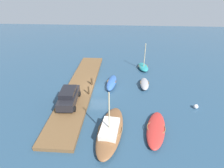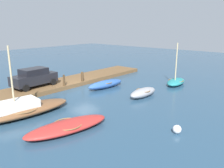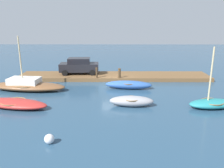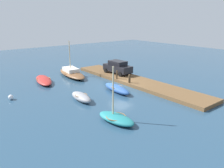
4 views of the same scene
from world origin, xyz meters
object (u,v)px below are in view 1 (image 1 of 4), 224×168
(rowboat_blue, at_px, (112,83))
(mooring_post_mid_west, at_px, (89,90))
(rowboat_teal, at_px, (143,67))
(marker_buoy, at_px, (196,107))
(sailboat_brown, at_px, (110,130))
(parked_car, at_px, (69,96))
(rowboat_grey, at_px, (144,84))
(mooring_post_west, at_px, (92,81))
(motorboat_red, at_px, (156,129))

(rowboat_blue, height_order, mooring_post_mid_west, mooring_post_mid_west)
(rowboat_teal, height_order, marker_buoy, rowboat_teal)
(rowboat_teal, xyz_separation_m, sailboat_brown, (15.22, -4.36, 0.11))
(rowboat_blue, height_order, parked_car, parked_car)
(rowboat_grey, distance_m, mooring_post_west, 7.26)
(mooring_post_mid_west, bearing_deg, rowboat_teal, 140.17)
(rowboat_grey, xyz_separation_m, marker_buoy, (4.69, 5.45, -0.14))
(rowboat_teal, xyz_separation_m, mooring_post_west, (6.62, -7.53, 0.56))
(mooring_post_west, bearing_deg, parked_car, -22.69)
(parked_car, bearing_deg, mooring_post_west, 154.46)
(rowboat_teal, relative_size, rowboat_blue, 1.00)
(motorboat_red, distance_m, parked_car, 10.11)
(mooring_post_mid_west, bearing_deg, sailboat_brown, 27.07)
(rowboat_teal, distance_m, motorboat_red, 14.61)
(rowboat_grey, relative_size, motorboat_red, 0.60)
(rowboat_teal, distance_m, parked_car, 14.60)
(mooring_post_west, xyz_separation_m, marker_buoy, (3.97, 12.66, -0.65))
(rowboat_grey, relative_size, parked_car, 0.76)
(rowboat_teal, relative_size, mooring_post_west, 4.43)
(rowboat_blue, xyz_separation_m, marker_buoy, (4.76, 10.02, -0.13))
(sailboat_brown, xyz_separation_m, parked_car, (-4.09, -5.05, 0.86))
(mooring_post_mid_west, height_order, parked_car, parked_car)
(sailboat_brown, distance_m, mooring_post_mid_west, 6.97)
(rowboat_grey, bearing_deg, mooring_post_west, -81.19)
(mooring_post_mid_west, bearing_deg, mooring_post_west, 180.00)
(mooring_post_mid_west, bearing_deg, rowboat_grey, 113.45)
(sailboat_brown, bearing_deg, motorboat_red, 104.33)
(rowboat_grey, height_order, mooring_post_mid_west, mooring_post_mid_west)
(parked_car, distance_m, marker_buoy, 14.59)
(mooring_post_west, distance_m, mooring_post_mid_west, 2.40)
(mooring_post_mid_west, xyz_separation_m, marker_buoy, (1.56, 12.66, -0.69))
(rowboat_grey, xyz_separation_m, sailboat_brown, (9.32, -4.04, 0.08))
(mooring_post_west, xyz_separation_m, parked_car, (4.51, -1.88, 0.42))
(parked_car, bearing_deg, marker_buoy, 89.27)
(parked_car, bearing_deg, sailboat_brown, 48.13)
(rowboat_grey, distance_m, rowboat_blue, 4.56)
(rowboat_grey, xyz_separation_m, motorboat_red, (8.71, 0.34, -0.08))
(motorboat_red, distance_m, marker_buoy, 6.50)
(mooring_post_west, distance_m, parked_car, 4.90)
(rowboat_grey, distance_m, motorboat_red, 8.72)
(mooring_post_mid_west, xyz_separation_m, parked_car, (2.10, -1.88, 0.38))
(rowboat_grey, distance_m, marker_buoy, 7.19)
(rowboat_teal, distance_m, mooring_post_west, 10.04)
(rowboat_teal, xyz_separation_m, rowboat_blue, (5.82, -4.88, 0.03))
(rowboat_grey, distance_m, sailboat_brown, 10.16)
(parked_car, relative_size, marker_buoy, 8.55)
(rowboat_teal, bearing_deg, mooring_post_mid_west, -47.82)
(rowboat_teal, bearing_deg, sailboat_brown, -23.98)
(marker_buoy, bearing_deg, motorboat_red, -51.77)
(rowboat_blue, relative_size, sailboat_brown, 0.62)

